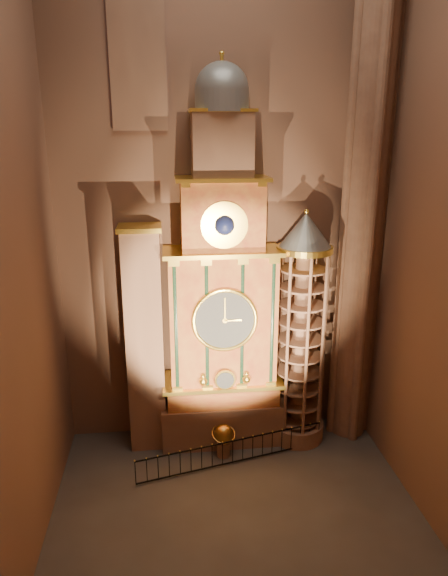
{
  "coord_description": "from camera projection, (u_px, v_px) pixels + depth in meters",
  "views": [
    {
      "loc": [
        -2.3,
        -16.02,
        13.96
      ],
      "look_at": [
        -0.14,
        3.0,
        8.02
      ],
      "focal_mm": 32.0,
      "sensor_mm": 36.0,
      "label": 1
    }
  ],
  "objects": [
    {
      "name": "floor",
      "position": [
        236.0,
        511.0,
        19.59
      ],
      "size": [
        14.0,
        14.0,
        0.0
      ],
      "primitive_type": "plane",
      "color": "#383330",
      "rests_on": "ground"
    },
    {
      "name": "wall_back",
      "position": [
        219.0,
        201.0,
        22.02
      ],
      "size": [
        22.0,
        0.0,
        22.0
      ],
      "primitive_type": "plane",
      "rotation": [
        1.57,
        0.0,
        0.0
      ],
      "color": "brown",
      "rests_on": "floor"
    },
    {
      "name": "wall_left",
      "position": [
        11.0,
        231.0,
        15.58
      ],
      "size": [
        0.0,
        22.0,
        22.0
      ],
      "primitive_type": "plane",
      "rotation": [
        1.57,
        0.0,
        1.57
      ],
      "color": "brown",
      "rests_on": "floor"
    },
    {
      "name": "wall_right",
      "position": [
        447.0,
        222.0,
        17.08
      ],
      "size": [
        0.0,
        22.0,
        22.0
      ],
      "primitive_type": "plane",
      "rotation": [
        1.57,
        0.0,
        -1.57
      ],
      "color": "brown",
      "rests_on": "floor"
    },
    {
      "name": "astronomical_clock",
      "position": [
        222.0,
        304.0,
        22.32
      ],
      "size": [
        5.6,
        2.41,
        16.7
      ],
      "color": "#8C634C",
      "rests_on": "floor"
    },
    {
      "name": "portrait_tower",
      "position": [
        145.0,
        340.0,
        22.42
      ],
      "size": [
        1.8,
        1.6,
        10.2
      ],
      "color": "#8C634C",
      "rests_on": "floor"
    },
    {
      "name": "stair_turret",
      "position": [
        301.0,
        333.0,
        22.86
      ],
      "size": [
        2.5,
        2.5,
        10.8
      ],
      "color": "#8C634C",
      "rests_on": "floor"
    },
    {
      "name": "gothic_pier",
      "position": [
        365.0,
        202.0,
        21.73
      ],
      "size": [
        2.04,
        2.04,
        22.0
      ],
      "color": "#8C634C",
      "rests_on": "floor"
    },
    {
      "name": "stained_glass_window",
      "position": [
        138.0,
        61.0,
        19.97
      ],
      "size": [
        2.2,
        0.14,
        5.2
      ],
      "color": "navy",
      "rests_on": "wall_back"
    },
    {
      "name": "celestial_globe",
      "position": [
        224.0,
        437.0,
        22.68
      ],
      "size": [
        1.27,
        1.23,
        1.55
      ],
      "color": "#8C634C",
      "rests_on": "floor"
    },
    {
      "name": "iron_railing",
      "position": [
        233.0,
        452.0,
        22.17
      ],
      "size": [
        8.24,
        2.03,
        1.12
      ],
      "color": "black",
      "rests_on": "floor"
    }
  ]
}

